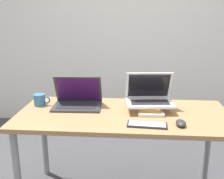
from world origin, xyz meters
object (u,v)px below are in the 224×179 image
at_px(mug, 40,100).
at_px(mouse, 181,123).
at_px(laptop_on_books, 149,97).
at_px(book_stack, 150,108).
at_px(wireless_keyboard, 147,125).
at_px(laptop_left, 78,101).

bearing_deg(mug, mouse, -16.89).
height_order(mouse, mug, mug).
bearing_deg(laptop_on_books, mouse, -56.72).
xyz_separation_m(laptop_on_books, mouse, (0.19, -0.29, -0.08)).
height_order(book_stack, mouse, book_stack).
relative_size(book_stack, mug, 1.93).
height_order(wireless_keyboard, mouse, mouse).
relative_size(book_stack, laptop_on_books, 0.69).
xyz_separation_m(book_stack, wireless_keyboard, (-0.03, -0.27, -0.02)).
height_order(book_stack, laptop_on_books, laptop_on_books).
relative_size(laptop_left, laptop_on_books, 1.03).
relative_size(book_stack, mouse, 2.45).
bearing_deg(laptop_left, mouse, -22.90).
height_order(book_stack, wireless_keyboard, book_stack).
relative_size(wireless_keyboard, mug, 2.00).
distance_m(book_stack, mouse, 0.32).
relative_size(laptop_left, wireless_keyboard, 1.43).
bearing_deg(mug, book_stack, -4.28).
height_order(laptop_on_books, mouse, laptop_on_books).
distance_m(mouse, mug, 1.11).
xyz_separation_m(book_stack, mouse, (0.19, -0.26, -0.01)).
relative_size(laptop_left, mouse, 3.64).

